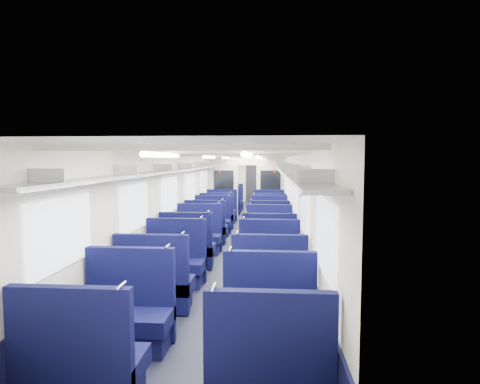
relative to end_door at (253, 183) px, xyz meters
The scene contains 37 objects.
floor 9.00m from the end_door, 90.00° to the right, with size 2.80×18.00×0.01m, color black.
ceiling 9.04m from the end_door, 90.00° to the right, with size 2.80×18.00×0.01m, color white.
wall_left 9.05m from the end_door, 98.90° to the right, with size 0.02×18.00×2.35m, color silver.
dado_left 9.07m from the end_door, 98.81° to the right, with size 0.03×17.90×0.70m, color #101238.
wall_right 9.05m from the end_door, 81.10° to the right, with size 0.02×18.00×2.35m, color silver.
dado_right 9.07m from the end_door, 81.19° to the right, with size 0.03×17.90×0.70m, color #101238.
wall_far 0.19m from the end_door, 90.00° to the left, with size 2.80×0.02×2.35m, color silver.
luggage_rack_left 9.07m from the end_door, 97.73° to the right, with size 0.36×17.40×0.18m.
luggage_rack_right 9.07m from the end_door, 82.27° to the right, with size 0.36×17.40×0.18m.
windows 9.41m from the end_door, 90.00° to the right, with size 2.78×15.60×0.75m.
ceiling_fittings 9.29m from the end_door, 90.00° to the right, with size 2.70×16.06×0.11m.
end_door is the anchor object (origin of this frame).
bulkhead 5.77m from the end_door, 90.00° to the right, with size 2.80×0.10×2.35m.
seat_0 17.25m from the end_door, 92.76° to the right, with size 1.07×0.59×1.19m.
seat_1 17.24m from the end_door, 87.24° to the right, with size 1.07×0.59×1.19m.
seat_2 16.10m from the end_door, 92.96° to the right, with size 1.07×0.59×1.19m.
seat_3 16.17m from the end_door, 87.06° to the right, with size 1.07×0.59×1.19m.
seat_4 14.98m from the end_door, 93.18° to the right, with size 1.07×0.59×1.19m.
seat_5 14.88m from the end_door, 86.80° to the right, with size 1.07×0.59×1.19m.
seat_6 13.77m from the end_door, 93.46° to the right, with size 1.07×0.59×1.19m.
seat_7 13.76m from the end_door, 86.54° to the right, with size 1.07×0.59×1.19m.
seat_8 12.67m from the end_door, 93.76° to the right, with size 1.07×0.59×1.19m.
seat_9 12.71m from the end_door, 86.25° to the right, with size 1.07×0.59×1.19m.
seat_10 11.40m from the end_door, 94.18° to the right, with size 1.07×0.59×1.19m.
seat_11 11.51m from the end_door, 85.86° to the right, with size 1.07×0.59×1.19m.
seat_12 10.32m from the end_door, 94.62° to the right, with size 1.07×0.59×1.19m.
seat_13 10.30m from the end_door, 85.37° to the right, with size 1.07×0.59×1.19m.
seat_14 9.21m from the end_door, 95.18° to the right, with size 1.07×0.59×1.19m.
seat_15 9.13m from the end_door, 84.77° to the right, with size 1.07×0.59×1.19m.
seat_16 8.09m from the end_door, 95.91° to the right, with size 1.07×0.59×1.19m.
seat_17 8.19m from the end_door, 84.17° to the right, with size 1.07×0.59×1.19m.
seat_18 6.96m from the end_door, 96.88° to the right, with size 1.07×0.59×1.19m.
seat_19 6.96m from the end_door, 83.12° to the right, with size 1.07×0.59×1.19m.
seat_20 5.02m from the end_door, 99.60° to the right, with size 1.07×0.59×1.19m.
seat_21 4.91m from the end_door, 80.19° to the right, with size 1.07×0.59×1.19m.
seat_22 3.81m from the end_door, 102.77° to the right, with size 1.07×0.59×1.19m.
seat_23 3.76m from the end_door, 77.06° to the right, with size 1.07×0.59×1.19m.
Camera 1 is at (0.82, -11.47, 2.20)m, focal length 29.44 mm.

